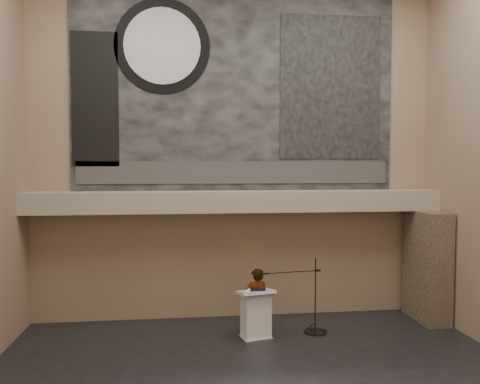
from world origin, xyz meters
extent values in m
cube|color=#8B7158|center=(0.00, 4.00, 4.25)|extent=(10.00, 0.02, 8.50)
cube|color=#8B7158|center=(0.00, -4.00, 4.25)|extent=(10.00, 0.02, 8.50)
cube|color=#9F907B|center=(0.00, 3.60, 2.95)|extent=(10.00, 0.80, 0.50)
cylinder|color=#B2893D|center=(-1.60, 3.55, 2.67)|extent=(0.04, 0.04, 0.06)
cylinder|color=#B2893D|center=(1.90, 3.55, 2.67)|extent=(0.04, 0.04, 0.06)
cube|color=black|center=(0.00, 3.97, 5.70)|extent=(8.00, 0.05, 5.00)
cube|color=#313131|center=(0.00, 3.93, 3.65)|extent=(7.76, 0.02, 0.55)
cylinder|color=black|center=(-1.80, 3.93, 6.70)|extent=(2.30, 0.02, 2.30)
cylinder|color=silver|center=(-1.80, 3.91, 6.70)|extent=(1.84, 0.02, 1.84)
cube|color=black|center=(2.40, 3.93, 5.80)|extent=(2.60, 0.02, 3.60)
cube|color=black|center=(-3.40, 3.93, 5.40)|extent=(1.10, 0.02, 3.20)
cube|color=#46382B|center=(4.65, 3.15, 1.35)|extent=(0.60, 1.40, 2.70)
cube|color=silver|center=(0.24, 2.29, 0.04)|extent=(0.76, 0.65, 0.08)
cube|color=white|center=(0.24, 2.29, 0.56)|extent=(0.66, 0.53, 0.96)
cube|color=white|center=(0.24, 2.27, 1.07)|extent=(0.85, 0.69, 0.13)
cube|color=black|center=(0.28, 2.26, 1.12)|extent=(0.37, 0.32, 0.04)
cube|color=white|center=(0.13, 2.27, 1.10)|extent=(0.29, 0.33, 0.00)
imported|color=white|center=(0.30, 2.62, 0.76)|extent=(0.59, 0.43, 1.51)
cylinder|color=black|center=(1.66, 2.59, 0.01)|extent=(0.52, 0.52, 0.02)
cylinder|color=black|center=(1.66, 2.59, 0.86)|extent=(0.03, 0.03, 1.71)
cylinder|color=black|center=(1.07, 2.51, 1.43)|extent=(1.32, 0.20, 0.02)
camera|label=1|loc=(-1.31, -7.64, 3.77)|focal=35.00mm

